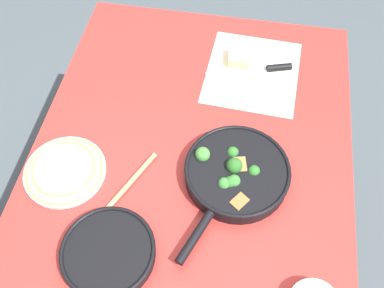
{
  "coord_description": "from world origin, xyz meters",
  "views": [
    {
      "loc": [
        0.69,
        0.12,
        1.86
      ],
      "look_at": [
        0.0,
        0.0,
        0.8
      ],
      "focal_mm": 40.0,
      "sensor_mm": 36.0,
      "label": 1
    }
  ],
  "objects": [
    {
      "name": "skillet_eggs",
      "position": [
        0.37,
        -0.15,
        0.8
      ],
      "size": [
        0.36,
        0.24,
        0.04
      ],
      "rotation": [
        0.0,
        0.0,
        0.05
      ],
      "color": "black",
      "rests_on": "dining_table_red"
    },
    {
      "name": "cheese_block",
      "position": [
        -0.38,
        0.1,
        0.8
      ],
      "size": [
        0.08,
        0.08,
        0.04
      ],
      "color": "#EFD67A",
      "rests_on": "dining_table_red"
    },
    {
      "name": "wooden_spoon",
      "position": [
        0.24,
        -0.19,
        0.79
      ],
      "size": [
        0.31,
        0.17,
        0.02
      ],
      "rotation": [
        0.0,
        0.0,
        -0.44
      ],
      "color": "tan",
      "rests_on": "dining_table_red"
    },
    {
      "name": "ground_plane",
      "position": [
        0.0,
        0.0,
        0.0
      ],
      "size": [
        14.0,
        14.0,
        0.0
      ],
      "primitive_type": "plane",
      "color": "#424C51"
    },
    {
      "name": "dining_table_red",
      "position": [
        0.0,
        0.0,
        0.69
      ],
      "size": [
        1.21,
        0.95,
        0.78
      ],
      "color": "#B72D28",
      "rests_on": "ground_plane"
    },
    {
      "name": "dinner_plate_stack",
      "position": [
        0.15,
        -0.35,
        0.79
      ],
      "size": [
        0.24,
        0.24,
        0.03
      ],
      "color": "silver",
      "rests_on": "dining_table_red"
    },
    {
      "name": "skillet_broccoli",
      "position": [
        0.08,
        0.14,
        0.81
      ],
      "size": [
        0.44,
        0.3,
        0.07
      ],
      "rotation": [
        0.0,
        0.0,
        5.9
      ],
      "color": "black",
      "rests_on": "dining_table_red"
    },
    {
      "name": "parchment_sheet",
      "position": [
        -0.34,
        0.15,
        0.78
      ],
      "size": [
        0.36,
        0.32,
        0.0
      ],
      "color": "silver",
      "rests_on": "dining_table_red"
    },
    {
      "name": "grater_knife",
      "position": [
        -0.35,
        0.18,
        0.79
      ],
      "size": [
        0.11,
        0.29,
        0.02
      ],
      "rotation": [
        0.0,
        0.0,
        5.01
      ],
      "color": "silver",
      "rests_on": "dining_table_red"
    }
  ]
}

